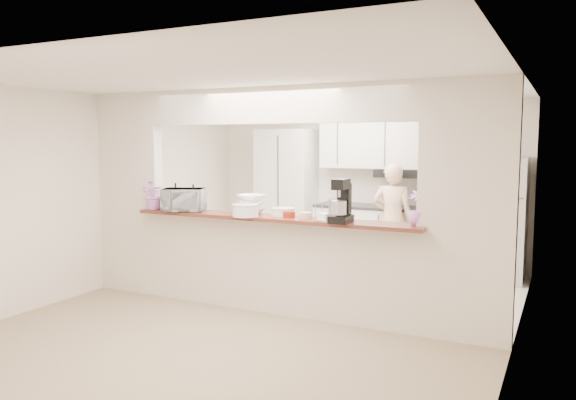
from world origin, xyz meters
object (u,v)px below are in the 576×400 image
Objects in this scene: refrigerator at (497,219)px; toaster_oven at (184,200)px; stand_mixer at (342,203)px; person at (392,220)px.

refrigerator is 3.52× the size of toaster_oven.
toaster_oven is 1.09× the size of stand_mixer.
toaster_oven is 3.05m from person.
person is at bearing 29.01° from toaster_oven.
stand_mixer is (2.00, -0.03, 0.07)m from toaster_oven.
stand_mixer reaches higher than toaster_oven.
refrigerator is 1.41m from person.
stand_mixer is at bearing -24.61° from toaster_oven.
stand_mixer is at bearing 89.26° from person.
refrigerator is at bearing 17.07° from toaster_oven.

